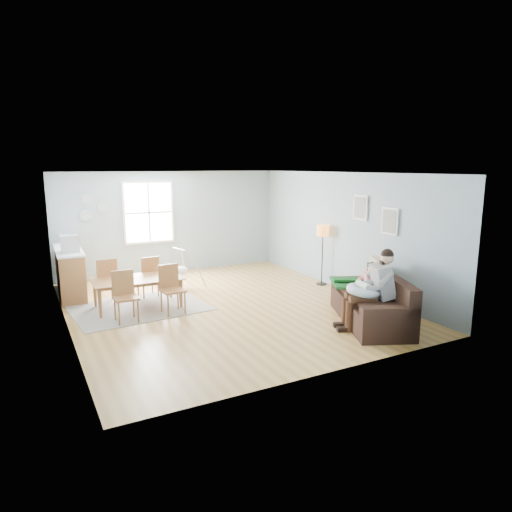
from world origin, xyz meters
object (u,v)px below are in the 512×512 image
chair_nw (106,278)px  chair_sw (125,293)px  counter (70,272)px  sofa (373,306)px  baby_swing (180,270)px  toddler (367,280)px  dining_table (138,293)px  chair_ne (149,274)px  father (373,287)px  chair_se (171,286)px  floor_lamp (323,236)px  storage_cube (376,304)px  monitor (69,244)px

chair_nw → chair_sw: bearing=-84.9°
counter → chair_sw: bearing=-73.2°
sofa → baby_swing: baby_swing is taller
toddler → counter: bearing=137.7°
dining_table → baby_swing: bearing=44.4°
baby_swing → sofa: bearing=-59.8°
toddler → sofa: bearing=-92.1°
sofa → baby_swing: size_ratio=2.18×
chair_sw → chair_ne: (0.80, 1.34, -0.02)m
father → chair_se: (-2.86, 2.53, -0.23)m
dining_table → father: bearing=-40.6°
sofa → chair_ne: size_ratio=2.62×
floor_lamp → baby_swing: size_ratio=1.32×
father → storage_cube: (0.49, 0.42, -0.51)m
sofa → storage_cube: (0.23, 0.19, -0.06)m
chair_se → counter: 2.76m
father → chair_nw: father is taller
floor_lamp → baby_swing: floor_lamp is taller
chair_se → toddler: bearing=-33.5°
chair_nw → counter: (-0.59, 1.07, -0.03)m
father → baby_swing: size_ratio=1.30×
sofa → storage_cube: bearing=39.4°
chair_se → chair_nw: (-1.02, 1.17, 0.01)m
dining_table → chair_ne: (0.41, 0.67, 0.21)m
baby_swing → chair_sw: bearing=-132.5°
floor_lamp → chair_sw: (-4.80, -0.47, -0.66)m
chair_ne → baby_swing: size_ratio=0.83×
monitor → counter: bearing=90.6°
chair_ne → father: bearing=-51.9°
toddler → dining_table: (-3.63, 2.66, -0.44)m
dining_table → chair_nw: (-0.51, 0.58, 0.25)m
chair_nw → baby_swing: bearing=17.9°
monitor → baby_swing: (2.37, -0.14, -0.81)m
dining_table → chair_sw: chair_sw is taller
father → monitor: size_ratio=3.72×
sofa → toddler: bearing=87.9°
storage_cube → baby_swing: baby_swing is taller
chair_ne → baby_swing: (0.87, 0.49, -0.11)m
father → toddler: 0.53m
chair_se → chair_ne: bearing=94.8°
monitor → baby_swing: monitor is taller
floor_lamp → chair_ne: bearing=167.7°
dining_table → chair_se: 0.81m
toddler → baby_swing: toddler is taller
counter → monitor: 0.78m
floor_lamp → dining_table: floor_lamp is taller
chair_nw → chair_ne: (0.92, 0.09, -0.04)m
toddler → dining_table: toddler is taller
dining_table → floor_lamp: bearing=-0.5°
floor_lamp → baby_swing: bearing=156.5°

